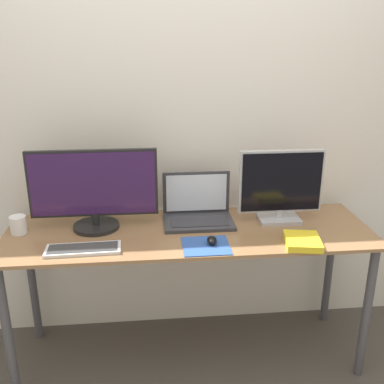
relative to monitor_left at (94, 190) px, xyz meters
The scene contains 10 objects.
wall_back 0.62m from the monitor_left, 30.38° to the left, with size 7.00×0.05×2.50m.
desk 0.57m from the monitor_left, ahead, with size 1.88×0.60×0.77m.
monitor_left is the anchor object (origin of this frame).
monitor_right 0.97m from the monitor_left, ahead, with size 0.45×0.15×0.39m.
laptop 0.56m from the monitor_left, ahead, with size 0.37×0.25×0.25m.
keyboard 0.33m from the monitor_left, 97.62° to the right, with size 0.35×0.13×0.02m.
mousepad 0.64m from the monitor_left, 26.68° to the right, with size 0.22×0.21×0.00m.
mouse 0.65m from the monitor_left, 24.32° to the right, with size 0.05×0.07×0.04m.
book 1.07m from the monitor_left, 16.41° to the right, with size 0.19×0.22×0.03m.
mug 0.42m from the monitor_left, behind, with size 0.08×0.08×0.09m.
Camera 1 is at (-0.19, -1.80, 1.73)m, focal length 42.00 mm.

